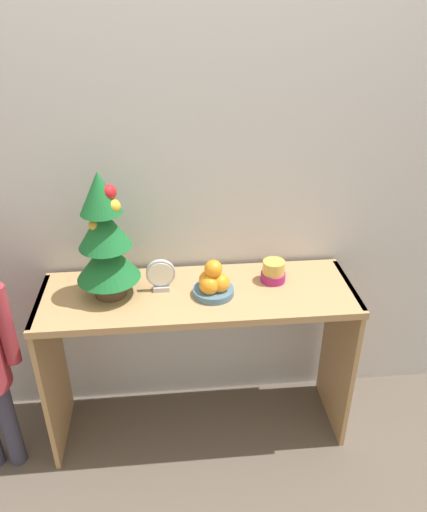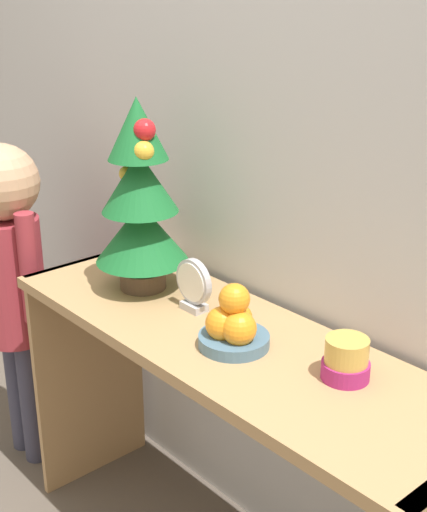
{
  "view_description": "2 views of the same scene",
  "coord_description": "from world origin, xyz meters",
  "px_view_note": "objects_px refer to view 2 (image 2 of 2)",
  "views": [
    {
      "loc": [
        -0.1,
        -1.48,
        1.86
      ],
      "look_at": [
        0.06,
        0.2,
        0.92
      ],
      "focal_mm": 35.0,
      "sensor_mm": 36.0,
      "label": 1
    },
    {
      "loc": [
        1.12,
        -0.81,
        1.53
      ],
      "look_at": [
        -0.06,
        0.23,
        0.93
      ],
      "focal_mm": 50.0,
      "sensor_mm": 36.0,
      "label": 2
    }
  ],
  "objects_px": {
    "mini_tree": "(140,199)",
    "desk_clock": "(193,286)",
    "child_figure": "(9,262)",
    "fruit_bowl": "(233,325)",
    "singing_bowl": "(346,360)"
  },
  "relations": [
    {
      "from": "mini_tree",
      "to": "desk_clock",
      "type": "distance_m",
      "value": 0.27
    },
    {
      "from": "desk_clock",
      "to": "child_figure",
      "type": "xyz_separation_m",
      "value": [
        -0.71,
        -0.16,
        -0.11
      ]
    },
    {
      "from": "mini_tree",
      "to": "child_figure",
      "type": "bearing_deg",
      "value": -164.15
    },
    {
      "from": "mini_tree",
      "to": "singing_bowl",
      "type": "height_order",
      "value": "mini_tree"
    },
    {
      "from": "singing_bowl",
      "to": "child_figure",
      "type": "xyz_separation_m",
      "value": [
        -1.18,
        -0.18,
        -0.08
      ]
    },
    {
      "from": "mini_tree",
      "to": "fruit_bowl",
      "type": "height_order",
      "value": "mini_tree"
    },
    {
      "from": "fruit_bowl",
      "to": "desk_clock",
      "type": "relative_size",
      "value": 1.19
    },
    {
      "from": "mini_tree",
      "to": "singing_bowl",
      "type": "xyz_separation_m",
      "value": [
        0.67,
        0.04,
        -0.21
      ]
    },
    {
      "from": "fruit_bowl",
      "to": "child_figure",
      "type": "xyz_separation_m",
      "value": [
        -0.92,
        -0.1,
        -0.09
      ]
    },
    {
      "from": "mini_tree",
      "to": "child_figure",
      "type": "distance_m",
      "value": 0.61
    },
    {
      "from": "singing_bowl",
      "to": "mini_tree",
      "type": "bearing_deg",
      "value": -176.73
    },
    {
      "from": "mini_tree",
      "to": "singing_bowl",
      "type": "distance_m",
      "value": 0.7
    },
    {
      "from": "mini_tree",
      "to": "fruit_bowl",
      "type": "distance_m",
      "value": 0.45
    },
    {
      "from": "singing_bowl",
      "to": "fruit_bowl",
      "type": "bearing_deg",
      "value": -162.71
    },
    {
      "from": "singing_bowl",
      "to": "child_figure",
      "type": "distance_m",
      "value": 1.19
    }
  ]
}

